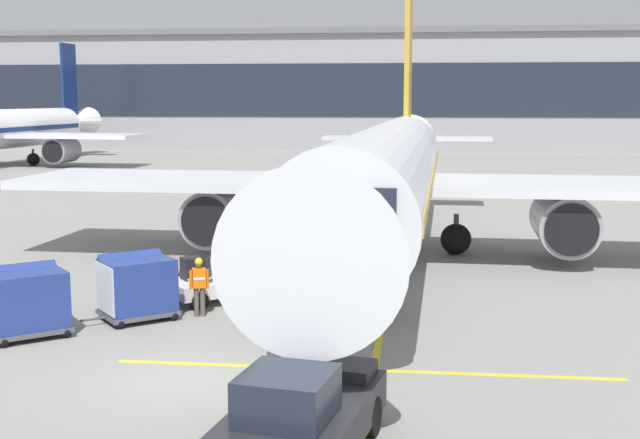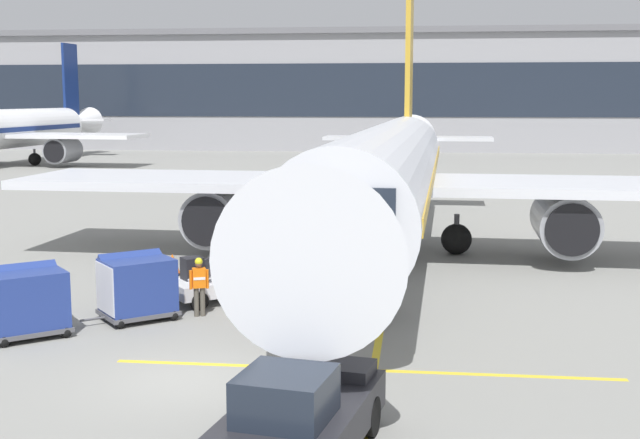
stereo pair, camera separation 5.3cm
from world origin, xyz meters
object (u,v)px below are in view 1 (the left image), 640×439
belt_loader (232,273)px  ground_crew_by_loader (161,282)px  parked_airplane (388,172)px  safety_cone_wingtip (172,264)px  pushback_tug (300,416)px  safety_cone_engine_keepout (243,243)px  baggage_cart_lead (137,285)px  distant_airplane (1,130)px  ground_crew_by_carts (199,283)px  baggage_cart_second (26,300)px  ground_crew_marshaller (256,275)px

belt_loader → ground_crew_by_loader: belt_loader is taller
parked_airplane → safety_cone_wingtip: (-7.65, -4.48, -3.04)m
pushback_tug → safety_cone_wingtip: pushback_tug is taller
parked_airplane → safety_cone_engine_keepout: 6.74m
baggage_cart_lead → distant_airplane: size_ratio=0.07×
ground_crew_by_carts → baggage_cart_second: bearing=-147.9°
baggage_cart_second → ground_crew_by_carts: 4.79m
baggage_cart_second → safety_cone_wingtip: baggage_cart_second is taller
parked_airplane → baggage_cart_lead: size_ratio=15.25×
baggage_cart_lead → ground_crew_by_carts: (1.71, 0.51, -0.00)m
distant_airplane → safety_cone_engine_keepout: bearing=-52.5°
baggage_cart_second → safety_cone_wingtip: size_ratio=3.44×
parked_airplane → pushback_tug: 19.78m
baggage_cart_second → ground_crew_by_loader: bearing=41.2°
ground_crew_by_carts → distant_airplane: bearing=122.3°
pushback_tug → ground_crew_by_loader: 10.89m
baggage_cart_lead → safety_cone_engine_keepout: bearing=85.6°
baggage_cart_lead → parked_airplane: bearing=57.3°
parked_airplane → ground_crew_by_loader: bearing=-121.7°
belt_loader → ground_crew_by_loader: bearing=-126.8°
baggage_cart_second → distant_airplane: (-28.93, 54.79, 2.37)m
ground_crew_marshaller → belt_loader: bearing=135.3°
ground_crew_by_loader → ground_crew_by_carts: 1.15m
ground_crew_by_loader → ground_crew_by_carts: same height
baggage_cart_second → distant_airplane: distant_airplane is taller
ground_crew_by_loader → safety_cone_wingtip: size_ratio=2.30×
parked_airplane → distant_airplane: 56.78m
pushback_tug → safety_cone_engine_keepout: pushback_tug is taller
ground_crew_marshaller → safety_cone_wingtip: (-3.95, 4.45, -0.63)m
ground_crew_by_loader → safety_cone_wingtip: ground_crew_by_loader is taller
ground_crew_by_loader → distant_airplane: (-31.84, 52.24, 2.37)m
baggage_cart_lead → distant_airplane: 61.37m
baggage_cart_second → ground_crew_by_loader: baggage_cart_second is taller
ground_crew_by_carts → ground_crew_marshaller: same height
ground_crew_by_carts → safety_cone_wingtip: 6.24m
ground_crew_by_carts → distant_airplane: size_ratio=0.05×
baggage_cart_second → baggage_cart_lead: bearing=40.9°
safety_cone_wingtip → safety_cone_engine_keepout: bearing=70.7°
baggage_cart_second → pushback_tug: baggage_cart_second is taller
baggage_cart_second → ground_crew_marshaller: (5.50, 3.78, -0.00)m
baggage_cart_second → safety_cone_engine_keepout: baggage_cart_second is taller
baggage_cart_lead → pushback_tug: (6.00, -8.91, -0.17)m
baggage_cart_lead → ground_crew_marshaller: 3.60m
belt_loader → safety_cone_engine_keepout: size_ratio=6.56×
ground_crew_by_loader → ground_crew_marshaller: (2.58, 1.23, 0.00)m
baggage_cart_lead → ground_crew_by_loader: size_ratio=1.49×
pushback_tug → ground_crew_by_loader: bearing=119.9°
baggage_cart_lead → ground_crew_marshaller: baggage_cart_lead is taller
baggage_cart_lead → safety_cone_wingtip: bearing=97.3°
parked_airplane → ground_crew_by_loader: 12.19m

